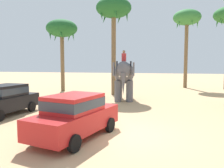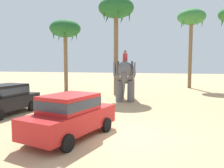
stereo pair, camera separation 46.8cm
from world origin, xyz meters
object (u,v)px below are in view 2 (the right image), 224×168
palm_tree_behind_elephant (65,30)px  car_parked_far_side (5,98)px  elephant_with_mahout (125,75)px  car_sedan_foreground (71,114)px  palm_tree_near_hut (191,20)px  palm_tree_far_back (116,11)px

palm_tree_behind_elephant → car_parked_far_side: bearing=-81.1°
elephant_with_mahout → car_sedan_foreground: bearing=-91.4°
car_parked_far_side → elephant_with_mahout: size_ratio=1.06×
car_sedan_foreground → elephant_with_mahout: size_ratio=1.10×
car_parked_far_side → palm_tree_near_hut: palm_tree_near_hut is taller
elephant_with_mahout → palm_tree_far_back: palm_tree_far_back is taller
palm_tree_behind_elephant → palm_tree_near_hut: bearing=26.5°
car_parked_far_side → palm_tree_far_back: palm_tree_far_back is taller
palm_tree_behind_elephant → elephant_with_mahout: bearing=-32.1°
elephant_with_mahout → palm_tree_far_back: size_ratio=0.45×
palm_tree_near_hut → palm_tree_far_back: (-7.00, -8.03, -0.35)m
palm_tree_near_hut → palm_tree_behind_elephant: bearing=-153.5°
car_sedan_foreground → car_parked_far_side: 6.08m
elephant_with_mahout → palm_tree_far_back: 6.56m
palm_tree_behind_elephant → palm_tree_near_hut: size_ratio=0.81×
car_sedan_foreground → palm_tree_behind_elephant: palm_tree_behind_elephant is taller
car_parked_far_side → elephant_with_mahout: elephant_with_mahout is taller
elephant_with_mahout → palm_tree_behind_elephant: palm_tree_behind_elephant is taller
palm_tree_near_hut → palm_tree_far_back: 10.65m
car_sedan_foreground → palm_tree_near_hut: palm_tree_near_hut is taller
car_parked_far_side → palm_tree_far_back: 12.42m
elephant_with_mahout → palm_tree_behind_elephant: size_ratio=0.54×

